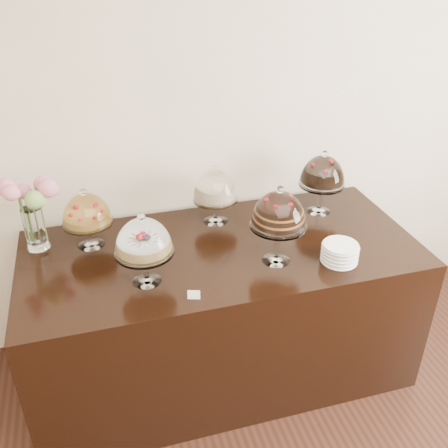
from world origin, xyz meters
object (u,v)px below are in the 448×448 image
object	(u,v)px
cake_stand_cheesecake	(215,188)
plate_stack	(340,253)
cake_stand_choco_layer	(279,212)
cake_stand_fruit_tart	(86,212)
cake_stand_sugar_sponge	(143,240)
flower_vase	(32,204)
cake_stand_dark_choco	(323,173)
display_counter	(222,310)

from	to	relation	value
cake_stand_cheesecake	plate_stack	size ratio (longest dim) A/B	1.93
cake_stand_cheesecake	plate_stack	distance (m)	0.81
cake_stand_choco_layer	cake_stand_fruit_tart	world-z (taller)	cake_stand_choco_layer
cake_stand_sugar_sponge	cake_stand_choco_layer	bearing A→B (deg)	-0.54
cake_stand_sugar_sponge	flower_vase	world-z (taller)	flower_vase
cake_stand_cheesecake	cake_stand_dark_choco	distance (m)	0.66
cake_stand_sugar_sponge	cake_stand_cheesecake	size ratio (longest dim) A/B	1.05
cake_stand_sugar_sponge	cake_stand_choco_layer	distance (m)	0.69
cake_stand_cheesecake	flower_vase	world-z (taller)	flower_vase
flower_vase	cake_stand_dark_choco	bearing A→B (deg)	-1.56
cake_stand_fruit_tart	flower_vase	size ratio (longest dim) A/B	0.81
cake_stand_choco_layer	cake_stand_dark_choco	bearing A→B (deg)	43.95
cake_stand_choco_layer	cake_stand_fruit_tart	bearing A→B (deg)	155.40
cake_stand_sugar_sponge	cake_stand_dark_choco	distance (m)	1.23
plate_stack	cake_stand_sugar_sponge	bearing A→B (deg)	173.98
cake_stand_choco_layer	cake_stand_cheesecake	xyz separation A→B (m)	(-0.20, 0.50, -0.07)
cake_stand_sugar_sponge	cake_stand_fruit_tart	distance (m)	0.50
display_counter	cake_stand_dark_choco	size ratio (longest dim) A/B	5.40
display_counter	plate_stack	world-z (taller)	plate_stack
cake_stand_cheesecake	cake_stand_choco_layer	bearing A→B (deg)	-68.23
cake_stand_sugar_sponge	display_counter	bearing A→B (deg)	23.69
cake_stand_fruit_tart	flower_vase	world-z (taller)	flower_vase
flower_vase	plate_stack	bearing A→B (deg)	-20.92
display_counter	cake_stand_dark_choco	xyz separation A→B (m)	(0.71, 0.24, 0.71)
cake_stand_cheesecake	flower_vase	xyz separation A→B (m)	(-1.02, -0.01, 0.05)
cake_stand_dark_choco	plate_stack	xyz separation A→B (m)	(-0.14, -0.54, -0.21)
cake_stand_cheesecake	plate_stack	bearing A→B (deg)	-49.14
cake_stand_choco_layer	display_counter	bearing A→B (deg)	140.75
cake_stand_choco_layer	flower_vase	size ratio (longest dim) A/B	1.02
cake_stand_fruit_tart	plate_stack	distance (m)	1.38
display_counter	plate_stack	xyz separation A→B (m)	(0.57, -0.30, 0.50)
cake_stand_sugar_sponge	plate_stack	size ratio (longest dim) A/B	2.02
cake_stand_choco_layer	cake_stand_cheesecake	bearing A→B (deg)	111.77
cake_stand_sugar_sponge	cake_stand_dark_choco	bearing A→B (deg)	20.75
cake_stand_fruit_tart	cake_stand_sugar_sponge	bearing A→B (deg)	-59.30
cake_stand_choco_layer	plate_stack	xyz separation A→B (m)	(0.32, -0.10, -0.24)
display_counter	cake_stand_sugar_sponge	world-z (taller)	cake_stand_sugar_sponge
cake_stand_choco_layer	plate_stack	world-z (taller)	cake_stand_choco_layer
cake_stand_sugar_sponge	cake_stand_dark_choco	world-z (taller)	cake_stand_dark_choco
cake_stand_fruit_tart	flower_vase	bearing A→B (deg)	168.52
display_counter	cake_stand_fruit_tart	bearing A→B (deg)	161.70
cake_stand_dark_choco	flower_vase	xyz separation A→B (m)	(-1.68, 0.05, 0.01)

